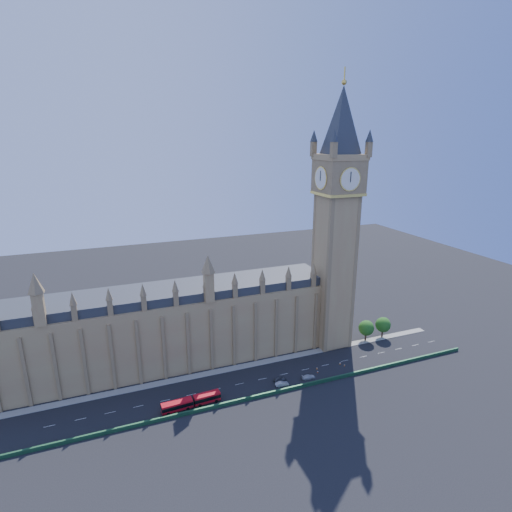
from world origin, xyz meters
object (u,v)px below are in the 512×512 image
object	(u,v)px
car_grey	(280,379)
car_white	(308,377)
red_bus	(191,402)
car_silver	(282,384)

from	to	relation	value
car_grey	car_white	distance (m)	9.87
red_bus	car_grey	xyz separation A→B (m)	(29.94, 2.55, -0.90)
red_bus	car_grey	distance (m)	30.07
red_bus	car_silver	distance (m)	29.67
car_grey	car_white	xyz separation A→B (m)	(9.66, -2.06, -0.04)
car_grey	car_silver	world-z (taller)	car_silver
car_silver	car_grey	bearing A→B (deg)	-2.25
car_white	red_bus	bearing A→B (deg)	93.93
car_silver	car_white	distance (m)	9.95
car_silver	car_white	size ratio (longest dim) A/B	0.96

